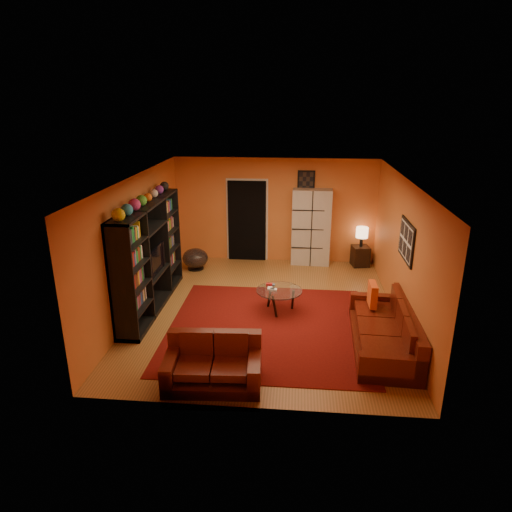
# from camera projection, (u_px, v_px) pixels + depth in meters

# --- Properties ---
(floor) EXTENTS (6.00, 6.00, 0.00)m
(floor) POSITION_uv_depth(u_px,v_px,m) (266.00, 310.00, 9.00)
(floor) COLOR brown
(floor) RESTS_ON ground
(ceiling) EXTENTS (6.00, 6.00, 0.00)m
(ceiling) POSITION_uv_depth(u_px,v_px,m) (267.00, 179.00, 8.14)
(ceiling) COLOR white
(ceiling) RESTS_ON wall_back
(wall_back) EXTENTS (6.00, 0.00, 6.00)m
(wall_back) POSITION_uv_depth(u_px,v_px,m) (275.00, 210.00, 11.39)
(wall_back) COLOR orange
(wall_back) RESTS_ON floor
(wall_front) EXTENTS (6.00, 0.00, 6.00)m
(wall_front) POSITION_uv_depth(u_px,v_px,m) (249.00, 322.00, 5.75)
(wall_front) COLOR orange
(wall_front) RESTS_ON floor
(wall_left) EXTENTS (0.00, 6.00, 6.00)m
(wall_left) POSITION_uv_depth(u_px,v_px,m) (137.00, 244.00, 8.79)
(wall_left) COLOR orange
(wall_left) RESTS_ON floor
(wall_right) EXTENTS (0.00, 6.00, 6.00)m
(wall_right) POSITION_uv_depth(u_px,v_px,m) (402.00, 252.00, 8.35)
(wall_right) COLOR orange
(wall_right) RESTS_ON floor
(rug) EXTENTS (3.60, 3.60, 0.01)m
(rug) POSITION_uv_depth(u_px,v_px,m) (269.00, 327.00, 8.33)
(rug) COLOR #500B09
(rug) RESTS_ON floor
(doorway) EXTENTS (0.95, 0.10, 2.04)m
(doorway) POSITION_uv_depth(u_px,v_px,m) (247.00, 221.00, 11.50)
(doorway) COLOR black
(doorway) RESTS_ON floor
(wall_art_right) EXTENTS (0.03, 1.00, 0.70)m
(wall_art_right) POSITION_uv_depth(u_px,v_px,m) (407.00, 241.00, 7.97)
(wall_art_right) COLOR black
(wall_art_right) RESTS_ON wall_right
(wall_art_back) EXTENTS (0.42, 0.03, 0.52)m
(wall_art_back) POSITION_uv_depth(u_px,v_px,m) (306.00, 181.00, 11.06)
(wall_art_back) COLOR black
(wall_art_back) RESTS_ON wall_back
(entertainment_unit) EXTENTS (0.45, 3.00, 2.10)m
(entertainment_unit) POSITION_uv_depth(u_px,v_px,m) (150.00, 257.00, 8.85)
(entertainment_unit) COLOR black
(entertainment_unit) RESTS_ON floor
(tv) EXTENTS (0.90, 0.12, 0.52)m
(tv) POSITION_uv_depth(u_px,v_px,m) (152.00, 260.00, 8.86)
(tv) COLOR black
(tv) RESTS_ON entertainment_unit
(sofa) EXTENTS (1.07, 2.40, 0.85)m
(sofa) POSITION_uv_depth(u_px,v_px,m) (389.00, 331.00, 7.61)
(sofa) COLOR #4C120A
(sofa) RESTS_ON rug
(loveseat) EXTENTS (1.44, 0.92, 0.85)m
(loveseat) POSITION_uv_depth(u_px,v_px,m) (214.00, 363.00, 6.68)
(loveseat) COLOR #4C120A
(loveseat) RESTS_ON rug
(throw_pillow) EXTENTS (0.12, 0.42, 0.42)m
(throw_pillow) POSITION_uv_depth(u_px,v_px,m) (373.00, 294.00, 8.18)
(throw_pillow) COLOR #F7541B
(throw_pillow) RESTS_ON sofa
(coffee_table) EXTENTS (0.89, 0.89, 0.45)m
(coffee_table) POSITION_uv_depth(u_px,v_px,m) (279.00, 292.00, 8.82)
(coffee_table) COLOR silver
(coffee_table) RESTS_ON floor
(storage_cabinet) EXTENTS (0.96, 0.45, 1.89)m
(storage_cabinet) POSITION_uv_depth(u_px,v_px,m) (311.00, 227.00, 11.24)
(storage_cabinet) COLOR beige
(storage_cabinet) RESTS_ON floor
(bowl_chair) EXTENTS (0.62, 0.62, 0.51)m
(bowl_chair) POSITION_uv_depth(u_px,v_px,m) (195.00, 258.00, 11.07)
(bowl_chair) COLOR black
(bowl_chair) RESTS_ON floor
(side_table) EXTENTS (0.47, 0.47, 0.50)m
(side_table) POSITION_uv_depth(u_px,v_px,m) (360.00, 256.00, 11.31)
(side_table) COLOR black
(side_table) RESTS_ON floor
(table_lamp) EXTENTS (0.29, 0.29, 0.49)m
(table_lamp) POSITION_uv_depth(u_px,v_px,m) (362.00, 233.00, 11.12)
(table_lamp) COLOR black
(table_lamp) RESTS_ON side_table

